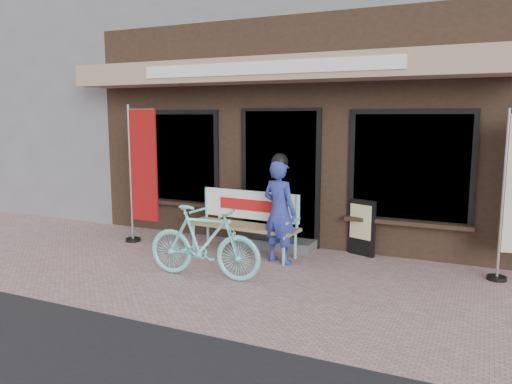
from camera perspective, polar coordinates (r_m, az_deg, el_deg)
The scene contains 8 objects.
ground at distance 6.49m, azimuth -4.02°, elevation -9.96°, with size 70.00×70.00×0.00m, color #B68B8C.
storefront at distance 10.80m, azimuth 9.03°, elevation 13.46°, with size 7.00×6.77×6.00m.
neighbor_left_near at distance 15.86m, azimuth -22.08°, elevation 12.14°, with size 10.00×7.00×6.40m, color slate.
bench at distance 7.55m, azimuth -1.14°, elevation -2.91°, with size 1.77×0.57×0.95m.
person at distance 7.04m, azimuth 2.69°, elevation -2.01°, with size 0.61×0.48×1.56m.
bicycle at distance 6.47m, azimuth -5.98°, elevation -5.73°, with size 0.44×1.56×0.94m, color #6ED8D5.
nobori_red at distance 8.28m, azimuth -12.95°, elevation 2.16°, with size 0.66×0.25×2.26m.
menu_stand at distance 7.63m, azimuth 12.00°, elevation -3.92°, with size 0.42×0.23×0.84m.
Camera 1 is at (3.00, -5.37, 2.07)m, focal length 35.00 mm.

